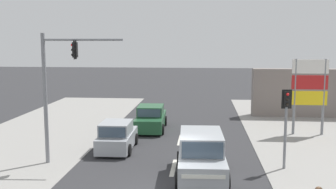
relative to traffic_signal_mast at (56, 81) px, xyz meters
name	(u,v)px	position (x,y,z in m)	size (l,w,h in m)	color
lane_dash_mid	(174,168)	(5.35, -0.20, -3.83)	(0.20, 2.40, 0.01)	silver
lane_dash_far	(180,140)	(5.35, 4.80, -3.83)	(0.20, 2.40, 0.01)	silver
kerb_left_verge	(3,156)	(-3.15, 0.80, -3.82)	(8.00, 40.00, 0.02)	gray
traffic_signal_mast	(56,81)	(0.00, 0.00, 0.00)	(3.69, 0.44, 6.00)	slate
pedestal_signal_right_kerb	(286,115)	(10.26, 0.08, -1.42)	(0.44, 0.30, 3.56)	slate
shopping_plaza_sign	(310,86)	(12.98, 6.80, -0.85)	(2.10, 0.16, 4.60)	slate
shopfront_wall_far	(334,93)	(16.35, 12.80, -2.03)	(12.00, 1.00, 3.60)	gray
suv_receding_far	(201,157)	(6.59, -1.39, -2.95)	(2.20, 4.60, 1.90)	#A3A8AD
sedan_kerbside_parked	(151,119)	(3.31, 7.34, -3.13)	(1.99, 4.29, 1.56)	#235633
hatchback_oncoming_near	(117,137)	(2.20, 2.45, -3.13)	(1.83, 3.66, 1.53)	#A3A8AD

